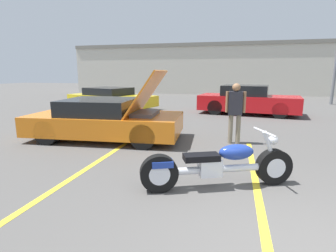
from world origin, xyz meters
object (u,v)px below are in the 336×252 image
Objects in this scene: show_car_hood_open at (106,119)px; parked_car_mid_row at (247,101)px; parked_car_left_row at (111,98)px; spectator_near_motorcycle at (235,108)px; motorcycle at (219,165)px.

parked_car_mid_row is (4.10, 5.84, 0.06)m from show_car_hood_open.
spectator_near_motorcycle is at bearing -23.28° from parked_car_left_row.
show_car_hood_open is 2.72× the size of spectator_near_motorcycle.
parked_car_mid_row is 5.48m from spectator_near_motorcycle.
parked_car_left_row is (-2.87, 6.06, -0.03)m from show_car_hood_open.
motorcycle is 0.56× the size of show_car_hood_open.
spectator_near_motorcycle is (3.56, 0.41, 0.38)m from show_car_hood_open.
motorcycle is at bearing -36.13° from parked_car_left_row.
spectator_near_motorcycle reaches higher than parked_car_mid_row.
show_car_hood_open reaches higher than parked_car_mid_row.
show_car_hood_open is 0.85× the size of parked_car_left_row.
parked_car_mid_row reaches higher than motorcycle.
parked_car_mid_row is (0.77, 8.37, 0.24)m from motorcycle.
parked_car_mid_row is 6.97m from parked_car_left_row.
show_car_hood_open is 3.60m from spectator_near_motorcycle.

